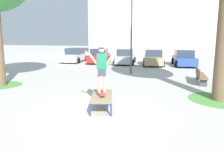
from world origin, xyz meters
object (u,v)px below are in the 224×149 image
Objects in this scene: skater at (102,67)px; car_silver at (125,57)px; skate_box at (102,96)px; car_red at (99,56)px; skateboard at (102,93)px; park_bench at (200,75)px; car_blue at (184,58)px; light_post at (132,20)px; car_white at (75,56)px; car_tan at (153,58)px.

car_silver is (-1.79, 13.80, -0.84)m from skater.
car_silver reaches higher than skate_box.
car_red and car_silver have the same top height.
park_bench is at bearing 53.14° from skateboard.
skateboard is 0.19× the size of car_red.
car_silver is (2.82, -0.13, 0.00)m from car_red.
skater is at bearing -105.73° from car_blue.
car_blue is at bearing -1.77° from car_red.
skateboard is 7.05m from park_bench.
car_silver is 0.74× the size of light_post.
skater is at bearing -88.41° from light_post.
skateboard is at bearing -82.59° from car_silver.
skate_box is 1.20× the size of skater.
skater is 14.70m from car_red.
car_white is 1.79× the size of park_bench.
car_red is 5.67m from car_tan.
car_blue is (3.85, 13.67, -0.84)m from skater.
light_post is at bearing 91.59° from skater.
car_tan is at bearing 85.63° from skateboard.
skateboard reaches higher than skate_box.
car_tan and car_blue have the same top height.
skate_box is 0.47× the size of car_silver.
skateboard is at bearing -71.66° from car_red.
car_white reaches higher than park_bench.
car_red is at bearing 136.85° from park_bench.
light_post is at bearing -54.47° from car_red.
park_bench is at bearing 53.13° from skater.
car_tan is at bearing 85.64° from skate_box.
skate_box is at bearing -62.00° from car_white.
car_red is 1.00× the size of car_blue.
car_red is at bearing -1.15° from car_white.
park_bench is 0.41× the size of light_post.
light_post is at bearing -75.34° from car_silver.
skater is at bearing -94.38° from car_tan.
car_white is 0.99× the size of car_red.
park_bench reaches higher than skate_box.
car_tan is at bearing -3.84° from car_white.
skater is 0.39× the size of car_tan.
skater is at bearing -61.99° from car_white.
car_tan is 2.83m from car_blue.
skateboard is 0.14× the size of light_post.
car_tan is at bearing 112.37° from park_bench.
skateboard is 14.67m from car_red.
light_post is at bearing -40.73° from car_white.
car_tan is at bearing 77.60° from light_post.
skateboard is 0.99m from skater.
car_tan is (1.02, 13.43, 0.28)m from skate_box.
skateboard is 0.48× the size of skater.
car_white is 0.74× the size of light_post.
car_white is at bearing 178.85° from car_red.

